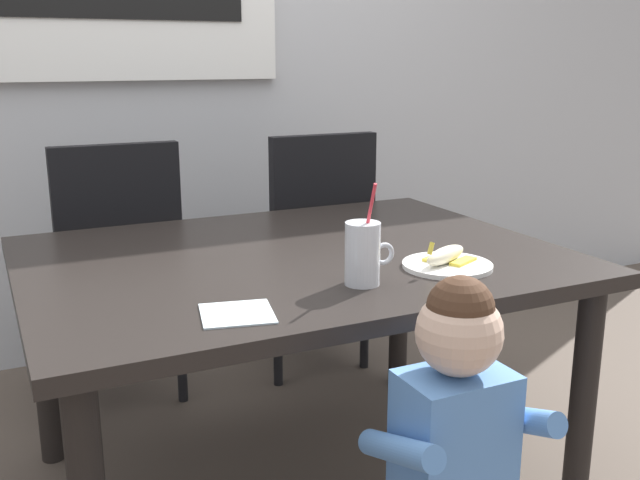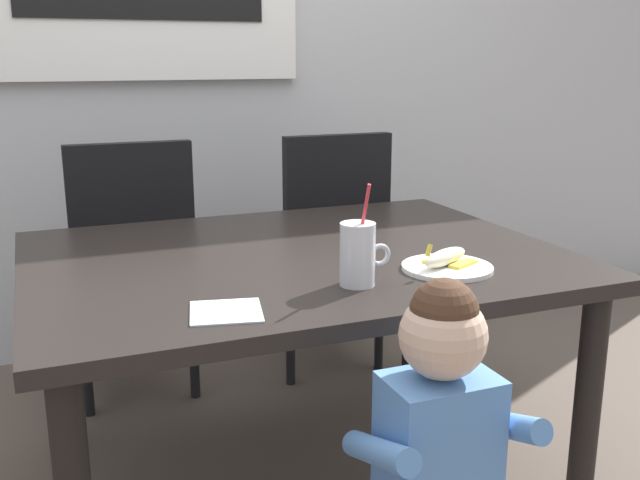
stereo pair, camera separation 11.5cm
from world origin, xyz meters
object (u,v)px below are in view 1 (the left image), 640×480
dining_table (294,282)px  toddler_standing (455,427)px  milk_cup (363,257)px  snack_plate (447,265)px  dining_chair_left (116,259)px  peeled_banana (446,255)px  dining_chair_right (311,238)px  paper_napkin (237,314)px

dining_table → toddler_standing: (0.04, -0.70, -0.11)m
dining_table → milk_cup: milk_cup is taller
dining_table → snack_plate: size_ratio=6.23×
dining_table → milk_cup: (0.04, -0.32, 0.15)m
dining_chair_left → snack_plate: bearing=120.9°
milk_cup → peeled_banana: 0.26m
dining_chair_left → dining_chair_right: bearing=177.9°
dining_table → dining_chair_right: bearing=62.1°
toddler_standing → peeled_banana: 0.53m
toddler_standing → dining_chair_left: bearing=104.7°
dining_chair_left → snack_plate: 1.27m
dining_chair_right → snack_plate: size_ratio=4.17×
milk_cup → dining_table: bearing=96.5°
dining_table → peeled_banana: bearing=-44.4°
toddler_standing → snack_plate: (0.26, 0.40, 0.19)m
dining_table → milk_cup: 0.36m
milk_cup → snack_plate: bearing=5.9°
dining_chair_right → peeled_banana: (-0.10, -1.05, 0.20)m
dining_table → milk_cup: bearing=-83.5°
dining_chair_right → snack_plate: bearing=84.4°
snack_plate → paper_napkin: snack_plate is taller
dining_table → snack_plate: 0.43m
dining_table → dining_chair_left: bearing=114.0°
paper_napkin → dining_chair_left: bearing=92.3°
dining_table → peeled_banana: (0.30, -0.29, 0.11)m
dining_table → snack_plate: (0.30, -0.30, 0.09)m
peeled_banana → paper_napkin: (-0.60, -0.10, -0.03)m
dining_chair_right → toddler_standing: dining_chair_right is taller
dining_table → toddler_standing: size_ratio=1.71×
dining_chair_left → peeled_banana: 1.27m
toddler_standing → paper_napkin: toddler_standing is taller
toddler_standing → milk_cup: milk_cup is taller
paper_napkin → toddler_standing: bearing=-42.0°
dining_table → dining_chair_left: size_ratio=1.49×
dining_table → snack_plate: bearing=-44.7°
dining_table → toddler_standing: bearing=-86.7°
peeled_banana → paper_napkin: size_ratio=1.17×
dining_chair_left → milk_cup: bearing=109.2°
snack_plate → dining_table: bearing=135.3°
dining_chair_right → peeled_banana: size_ratio=5.46×
toddler_standing → milk_cup: 0.46m
dining_chair_right → milk_cup: size_ratio=3.87×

